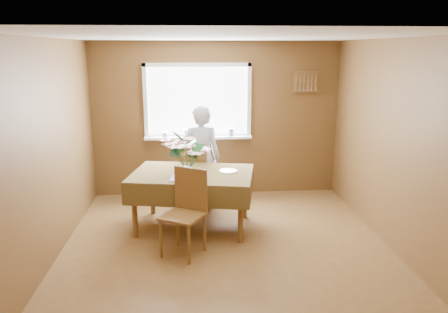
{
  "coord_description": "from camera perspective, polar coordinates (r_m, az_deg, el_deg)",
  "views": [
    {
      "loc": [
        -0.39,
        -4.79,
        2.38
      ],
      "look_at": [
        0.0,
        0.55,
        1.05
      ],
      "focal_mm": 35.0,
      "sensor_mm": 36.0,
      "label": 1
    }
  ],
  "objects": [
    {
      "name": "chair_far",
      "position": [
        6.59,
        -3.69,
        -2.24
      ],
      "size": [
        0.57,
        0.57,
        1.01
      ],
      "rotation": [
        0.0,
        0.0,
        2.74
      ],
      "color": "brown",
      "rests_on": "floor"
    },
    {
      "name": "wall_right",
      "position": [
        5.47,
        21.85,
        1.02
      ],
      "size": [
        0.0,
        4.5,
        4.5
      ],
      "primitive_type": "plane",
      "rotation": [
        1.57,
        0.0,
        -1.57
      ],
      "color": "brown",
      "rests_on": "floor"
    },
    {
      "name": "table_knife",
      "position": [
        5.56,
        -3.19,
        -2.78
      ],
      "size": [
        0.12,
        0.22,
        0.0
      ],
      "primitive_type": "cube",
      "rotation": [
        0.0,
        0.0,
        -0.44
      ],
      "color": "silver",
      "rests_on": "dining_table"
    },
    {
      "name": "wall_back",
      "position": [
        7.14,
        -1.01,
        4.84
      ],
      "size": [
        4.0,
        0.0,
        4.0
      ],
      "primitive_type": "plane",
      "rotation": [
        1.57,
        0.0,
        0.0
      ],
      "color": "brown",
      "rests_on": "floor"
    },
    {
      "name": "chair_near",
      "position": [
        5.19,
        -4.95,
        -6.75
      ],
      "size": [
        0.59,
        0.59,
        1.01
      ],
      "rotation": [
        0.0,
        0.0,
        -0.52
      ],
      "color": "brown",
      "rests_on": "floor"
    },
    {
      "name": "side_plate",
      "position": [
        5.86,
        0.57,
        -1.9
      ],
      "size": [
        0.27,
        0.27,
        0.01
      ],
      "primitive_type": "cylinder",
      "rotation": [
        0.0,
        0.0,
        0.15
      ],
      "color": "white",
      "rests_on": "dining_table"
    },
    {
      "name": "floor",
      "position": [
        5.36,
        0.44,
        -12.41
      ],
      "size": [
        4.5,
        4.5,
        0.0
      ],
      "primitive_type": "plane",
      "color": "brown",
      "rests_on": "ground"
    },
    {
      "name": "wall_front",
      "position": [
        2.8,
        4.28,
        -9.81
      ],
      "size": [
        4.0,
        0.0,
        4.0
      ],
      "primitive_type": "plane",
      "rotation": [
        -1.57,
        0.0,
        0.0
      ],
      "color": "brown",
      "rests_on": "floor"
    },
    {
      "name": "window_assembly",
      "position": [
        7.06,
        -3.38,
        5.63
      ],
      "size": [
        1.72,
        0.2,
        1.22
      ],
      "color": "white",
      "rests_on": "wall_back"
    },
    {
      "name": "dining_table",
      "position": [
        5.85,
        -4.15,
        -2.99
      ],
      "size": [
        1.76,
        1.35,
        0.78
      ],
      "rotation": [
        0.0,
        0.0,
        -0.18
      ],
      "color": "brown",
      "rests_on": "floor"
    },
    {
      "name": "spoon_rack",
      "position": [
        7.26,
        10.65,
        9.53
      ],
      "size": [
        0.44,
        0.05,
        0.33
      ],
      "color": "brown",
      "rests_on": "wall_back"
    },
    {
      "name": "flower_bouquet",
      "position": [
        5.54,
        -4.88,
        0.44
      ],
      "size": [
        0.57,
        0.57,
        0.49
      ],
      "rotation": [
        0.0,
        0.0,
        0.34
      ],
      "color": "white",
      "rests_on": "dining_table"
    },
    {
      "name": "wall_left",
      "position": [
        5.17,
        -22.2,
        0.3
      ],
      "size": [
        0.0,
        4.5,
        4.5
      ],
      "primitive_type": "plane",
      "rotation": [
        1.57,
        0.0,
        1.57
      ],
      "color": "brown",
      "rests_on": "floor"
    },
    {
      "name": "seated_woman",
      "position": [
        6.51,
        -3.03,
        -0.18
      ],
      "size": [
        0.59,
        0.39,
        1.58
      ],
      "primitive_type": "imported",
      "rotation": [
        0.0,
        0.0,
        3.12
      ],
      "color": "white",
      "rests_on": "floor"
    },
    {
      "name": "ceiling",
      "position": [
        4.8,
        0.5,
        15.4
      ],
      "size": [
        4.5,
        4.5,
        0.0
      ],
      "primitive_type": "plane",
      "rotation": [
        3.14,
        0.0,
        0.0
      ],
      "color": "white",
      "rests_on": "wall_back"
    }
  ]
}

